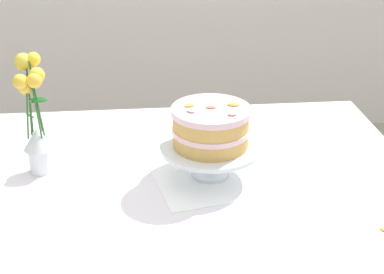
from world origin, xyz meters
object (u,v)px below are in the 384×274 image
dining_table (181,205)px  cake_stand (210,150)px  flower_vase (35,120)px  layer_cake (211,127)px

dining_table → cake_stand: size_ratio=4.83×
dining_table → flower_vase: (-0.41, 0.08, 0.26)m
dining_table → flower_vase: flower_vase is taller
layer_cake → flower_vase: 0.50m
dining_table → layer_cake: 0.27m
dining_table → cake_stand: 0.20m
flower_vase → dining_table: bearing=-11.1°
layer_cake → cake_stand: bearing=118.8°
cake_stand → layer_cake: size_ratio=1.30×
dining_table → flower_vase: bearing=168.9°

